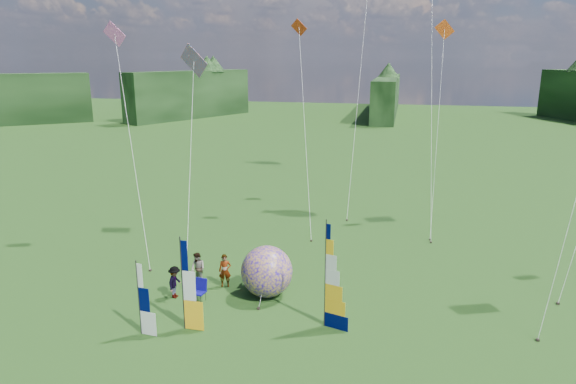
% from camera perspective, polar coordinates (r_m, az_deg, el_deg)
% --- Properties ---
extents(ground, '(220.00, 220.00, 0.00)m').
position_cam_1_polar(ground, '(20.30, 0.26, -18.30)').
color(ground, '#2A4E20').
rests_on(ground, ground).
extents(treeline_ring, '(210.00, 210.00, 8.00)m').
position_cam_1_polar(treeline_ring, '(18.42, 0.28, -7.82)').
color(treeline_ring, '#345D2A').
rests_on(treeline_ring, ground).
extents(feather_banner_main, '(1.22, 0.46, 4.58)m').
position_cam_1_polar(feather_banner_main, '(21.58, 4.15, -9.29)').
color(feather_banner_main, '#000640').
rests_on(feather_banner_main, ground).
extents(side_banner_left, '(1.09, 0.13, 3.95)m').
position_cam_1_polar(side_banner_left, '(21.89, -11.64, -10.12)').
color(side_banner_left, yellow).
rests_on(side_banner_left, ground).
extents(side_banner_far, '(0.94, 0.20, 3.13)m').
position_cam_1_polar(side_banner_far, '(22.10, -16.24, -11.35)').
color(side_banner_far, white).
rests_on(side_banner_far, ground).
extents(bol_inflatable, '(2.72, 2.72, 2.46)m').
position_cam_1_polar(bol_inflatable, '(24.61, -2.38, -8.81)').
color(bol_inflatable, '#13009A').
rests_on(bol_inflatable, ground).
extents(spectator_a, '(0.70, 0.56, 1.68)m').
position_cam_1_polar(spectator_a, '(25.84, -7.02, -8.66)').
color(spectator_a, '#66594C').
rests_on(spectator_a, ground).
extents(spectator_b, '(0.89, 0.70, 1.64)m').
position_cam_1_polar(spectator_b, '(26.30, -9.98, -8.39)').
color(spectator_b, '#66594C').
rests_on(spectator_b, ground).
extents(spectator_c, '(0.38, 1.01, 1.56)m').
position_cam_1_polar(spectator_c, '(25.15, -12.47, -9.75)').
color(spectator_c, '#66594C').
rests_on(spectator_c, ground).
extents(spectator_d, '(0.94, 0.97, 1.64)m').
position_cam_1_polar(spectator_d, '(25.87, -3.81, -8.60)').
color(spectator_d, '#66594C').
rests_on(spectator_d, ground).
extents(camp_chair, '(0.70, 0.70, 1.09)m').
position_cam_1_polar(camp_chair, '(24.61, -9.90, -10.78)').
color(camp_chair, '#0A0767').
rests_on(camp_chair, ground).
extents(kite_whale, '(6.06, 14.82, 22.31)m').
position_cam_1_polar(kite_whale, '(36.37, 15.78, 14.40)').
color(kite_whale, black).
rests_on(kite_whale, ground).
extents(kite_rainbow_delta, '(8.90, 12.14, 12.68)m').
position_cam_1_polar(kite_rainbow_delta, '(31.75, -10.84, 5.96)').
color(kite_rainbow_delta, '#E4482C').
rests_on(kite_rainbow_delta, ground).
extents(small_kite_red, '(5.93, 10.11, 14.07)m').
position_cam_1_polar(small_kite_red, '(34.10, 1.88, 7.99)').
color(small_kite_red, red).
rests_on(small_kite_red, ground).
extents(small_kite_orange, '(3.98, 8.74, 13.97)m').
position_cam_1_polar(small_kite_orange, '(34.76, 16.35, 7.45)').
color(small_kite_orange, '#EC5017').
rests_on(small_kite_orange, ground).
extents(small_kite_pink, '(7.57, 8.91, 13.68)m').
position_cam_1_polar(small_kite_pink, '(30.38, -17.10, 6.13)').
color(small_kite_pink, '#FE6BC6').
rests_on(small_kite_pink, ground).
extents(small_kite_green, '(5.92, 13.17, 20.98)m').
position_cam_1_polar(small_kite_green, '(39.54, 8.08, 13.82)').
color(small_kite_green, green).
rests_on(small_kite_green, ground).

